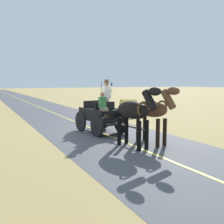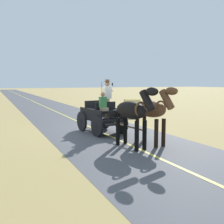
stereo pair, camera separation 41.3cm
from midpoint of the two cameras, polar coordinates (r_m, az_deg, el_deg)
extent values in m
plane|color=tan|center=(12.38, -2.39, -4.25)|extent=(200.00, 200.00, 0.00)
cube|color=#4C4C51|center=(12.38, -2.39, -4.23)|extent=(5.21, 160.00, 0.01)
cube|color=#DBCC4C|center=(12.37, -2.39, -4.21)|extent=(0.12, 160.00, 0.00)
cube|color=black|center=(11.85, -1.52, -1.50)|extent=(1.44, 2.32, 0.12)
cube|color=black|center=(12.11, 0.80, 0.02)|extent=(0.29, 2.08, 0.44)
cube|color=black|center=(11.53, -3.96, -0.34)|extent=(0.29, 2.08, 0.44)
cube|color=black|center=(10.84, 1.76, -2.81)|extent=(1.10, 0.36, 0.08)
cube|color=black|center=(12.91, -4.22, -1.64)|extent=(0.74, 0.28, 0.06)
cube|color=black|center=(11.28, 0.04, 0.03)|extent=(1.05, 0.47, 0.14)
cube|color=black|center=(11.41, -0.44, 1.22)|extent=(1.02, 0.19, 0.44)
cube|color=black|center=(12.22, -2.70, 0.55)|extent=(1.05, 0.47, 0.14)
cube|color=black|center=(12.36, -3.11, 1.64)|extent=(1.02, 0.19, 0.44)
cylinder|color=black|center=(11.58, 3.20, -2.60)|extent=(0.21, 0.97, 0.96)
cylinder|color=black|center=(11.58, 3.20, -2.60)|extent=(0.14, 0.22, 0.21)
cylinder|color=black|center=(10.90, -2.40, -3.19)|extent=(0.21, 0.97, 0.96)
cylinder|color=black|center=(10.90, -2.40, -3.19)|extent=(0.14, 0.22, 0.21)
cylinder|color=black|center=(12.86, -0.76, -1.66)|extent=(0.21, 0.97, 0.96)
cylinder|color=black|center=(12.86, -0.76, -1.66)|extent=(0.14, 0.22, 0.21)
cylinder|color=black|center=(12.24, -5.97, -2.12)|extent=(0.21, 0.97, 0.96)
cylinder|color=black|center=(12.24, -5.97, -2.12)|extent=(0.14, 0.22, 0.21)
cylinder|color=brown|center=(10.04, 4.88, -3.31)|extent=(0.29, 2.00, 0.07)
cylinder|color=black|center=(11.07, -1.28, 3.54)|extent=(0.02, 0.02, 1.30)
cylinder|color=#998466|center=(11.58, -0.06, 0.85)|extent=(0.22, 0.22, 0.90)
cube|color=silver|center=(11.53, -0.06, 4.47)|extent=(0.36, 0.26, 0.56)
sphere|color=#9E7051|center=(11.52, -0.06, 6.45)|extent=(0.22, 0.22, 0.22)
cylinder|color=#473323|center=(11.52, -0.06, 6.95)|extent=(0.36, 0.36, 0.01)
cylinder|color=#473323|center=(11.52, -0.06, 7.20)|extent=(0.20, 0.20, 0.10)
cylinder|color=silver|center=(11.59, 0.81, 5.37)|extent=(0.27, 0.11, 0.32)
cube|color=black|center=(11.60, 1.11, 6.36)|extent=(0.03, 0.07, 0.14)
cube|color=#998466|center=(11.04, -0.73, 0.61)|extent=(0.31, 0.35, 0.14)
cube|color=#387F47|center=(11.11, -1.06, 2.26)|extent=(0.32, 0.23, 0.48)
sphere|color=#9E7051|center=(11.09, -1.06, 4.06)|extent=(0.20, 0.20, 0.20)
ellipsoid|color=brown|center=(9.61, 9.97, 0.74)|extent=(0.76, 1.62, 0.64)
cylinder|color=black|center=(9.48, 12.93, -4.58)|extent=(0.15, 0.15, 1.05)
cylinder|color=black|center=(9.23, 11.35, -4.85)|extent=(0.15, 0.15, 1.05)
cylinder|color=black|center=(10.26, 8.54, -3.63)|extent=(0.15, 0.15, 1.05)
cylinder|color=black|center=(10.02, 6.98, -3.85)|extent=(0.15, 0.15, 1.05)
cylinder|color=brown|center=(8.99, 13.69, 2.80)|extent=(0.34, 0.68, 0.73)
ellipsoid|color=brown|center=(8.82, 14.79, 4.66)|extent=(0.29, 0.56, 0.28)
cube|color=black|center=(9.00, 13.60, 3.03)|extent=(0.12, 0.51, 0.56)
cylinder|color=black|center=(10.20, 7.10, -0.58)|extent=(0.11, 0.11, 0.70)
torus|color=brown|center=(9.22, 12.29, 0.93)|extent=(0.55, 0.14, 0.55)
ellipsoid|color=black|center=(9.03, 5.65, 0.43)|extent=(0.81, 1.63, 0.64)
cylinder|color=black|center=(8.89, 8.78, -5.24)|extent=(0.15, 0.15, 1.05)
cylinder|color=black|center=(8.64, 7.03, -5.55)|extent=(0.15, 0.15, 1.05)
cylinder|color=black|center=(9.69, 4.30, -4.19)|extent=(0.15, 0.15, 1.05)
cylinder|color=black|center=(9.47, 2.59, -4.43)|extent=(0.15, 0.15, 1.05)
cylinder|color=black|center=(8.38, 9.44, 2.62)|extent=(0.36, 0.68, 0.73)
ellipsoid|color=black|center=(8.21, 10.56, 4.63)|extent=(0.30, 0.57, 0.28)
cube|color=black|center=(8.39, 9.35, 2.88)|extent=(0.14, 0.51, 0.56)
cylinder|color=black|center=(9.64, 2.76, -0.96)|extent=(0.11, 0.11, 0.70)
torus|color=brown|center=(8.62, 8.02, 0.63)|extent=(0.55, 0.16, 0.55)
cylinder|color=gold|center=(17.76, 5.26, 1.04)|extent=(1.45, 1.51, 1.20)
camera|label=1|loc=(0.21, -88.89, 0.13)|focal=39.98mm
camera|label=2|loc=(0.21, 91.11, -0.13)|focal=39.98mm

